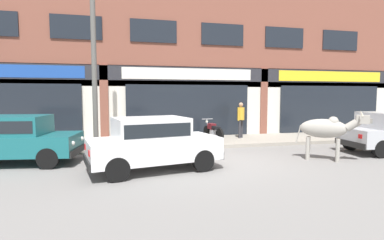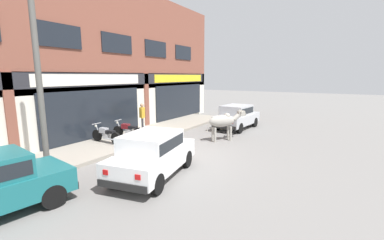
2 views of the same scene
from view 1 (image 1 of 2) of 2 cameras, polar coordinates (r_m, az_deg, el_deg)
name	(u,v)px [view 1 (image 1 of 2)]	position (r m, az deg, el deg)	size (l,w,h in m)	color
ground_plane	(225,162)	(9.49, 6.37, -7.87)	(90.00, 90.00, 0.00)	slate
sidewalk	(196,142)	(12.87, 0.85, -4.18)	(19.00, 2.82, 0.14)	gray
shop_building	(188,57)	(14.45, -0.84, 11.98)	(23.00, 1.40, 8.22)	brown
cow	(327,129)	(10.36, 24.27, -1.57)	(1.80, 1.53, 1.61)	#9E998E
car_0	(15,137)	(10.41, -30.61, -2.84)	(3.76, 2.09, 1.46)	black
car_1	(153,141)	(8.30, -7.49, -3.98)	(3.81, 2.24, 1.46)	black
motorcycle_0	(184,131)	(12.81, -1.59, -2.17)	(0.52, 1.81, 0.88)	black
motorcycle_1	(213,131)	(12.98, 4.03, -2.09)	(0.53, 1.81, 0.88)	black
pedestrian	(241,116)	(13.67, 9.27, 0.73)	(0.41, 0.34, 1.60)	#2D2D33
utility_pole	(94,58)	(11.30, -18.18, 11.20)	(0.18, 0.18, 6.49)	#595651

